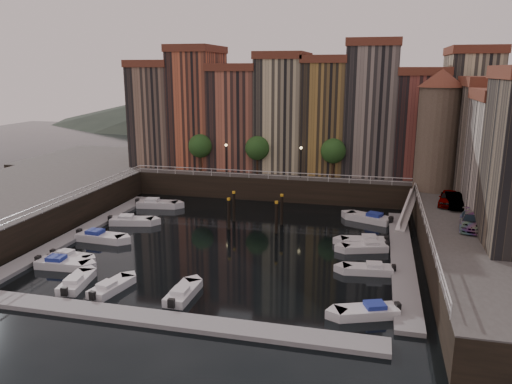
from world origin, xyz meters
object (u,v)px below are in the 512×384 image
(boat_left_2, at_px, (100,237))
(car_c, at_px, (471,222))
(corner_tower, at_px, (438,129))
(car_b, at_px, (453,201))
(boat_left_0, at_px, (62,264))
(mooring_pilings, at_px, (255,212))
(gangway, at_px, (408,208))
(car_a, at_px, (448,199))
(boat_left_1, at_px, (70,257))

(boat_left_2, relative_size, car_c, 1.09)
(corner_tower, bearing_deg, car_b, -80.74)
(boat_left_0, distance_m, car_c, 35.88)
(boat_left_0, xyz_separation_m, car_b, (33.74, 17.01, 3.34))
(corner_tower, relative_size, mooring_pilings, 2.35)
(gangway, height_order, car_a, car_a)
(gangway, distance_m, boat_left_1, 35.22)
(gangway, bearing_deg, mooring_pilings, -162.83)
(car_a, distance_m, car_c, 7.84)
(corner_tower, distance_m, boat_left_2, 38.68)
(corner_tower, bearing_deg, boat_left_1, -145.02)
(boat_left_1, height_order, car_b, car_b)
(mooring_pilings, height_order, car_a, car_a)
(corner_tower, relative_size, gangway, 1.66)
(car_a, relative_size, car_c, 0.94)
(boat_left_0, bearing_deg, corner_tower, 33.67)
(corner_tower, bearing_deg, boat_left_0, -142.76)
(corner_tower, bearing_deg, car_a, -83.08)
(mooring_pilings, bearing_deg, car_a, 7.07)
(boat_left_0, distance_m, boat_left_2, 7.10)
(mooring_pilings, height_order, boat_left_2, mooring_pilings)
(boat_left_2, bearing_deg, corner_tower, 31.09)
(gangway, bearing_deg, car_a, -33.89)
(boat_left_1, bearing_deg, corner_tower, 40.91)
(boat_left_0, xyz_separation_m, boat_left_1, (-0.35, 1.72, -0.05))
(boat_left_0, bearing_deg, boat_left_1, 98.03)
(gangway, distance_m, car_b, 5.53)
(mooring_pilings, relative_size, boat_left_0, 1.21)
(gangway, bearing_deg, boat_left_2, -156.46)
(car_b, distance_m, car_c, 7.13)
(boat_left_2, bearing_deg, boat_left_0, -82.73)
(corner_tower, xyz_separation_m, gangway, (-2.90, -4.50, -8.28))
(corner_tower, xyz_separation_m, mooring_pilings, (-19.04, -9.49, -8.54))
(boat_left_1, bearing_deg, gangway, 37.61)
(corner_tower, distance_m, car_b, 10.13)
(car_a, bearing_deg, boat_left_2, -152.20)
(gangway, distance_m, car_a, 4.88)
(corner_tower, relative_size, car_c, 2.89)
(corner_tower, xyz_separation_m, boat_left_0, (-32.49, -24.70, -9.82))
(car_c, bearing_deg, gangway, 123.35)
(corner_tower, relative_size, car_b, 3.18)
(corner_tower, distance_m, boat_left_1, 41.28)
(mooring_pilings, xyz_separation_m, car_a, (19.89, 2.47, 2.11))
(gangway, xyz_separation_m, mooring_pilings, (-16.14, -4.99, -0.27))
(car_b, bearing_deg, corner_tower, 92.89)
(corner_tower, xyz_separation_m, boat_left_2, (-33.02, -17.62, -9.80))
(car_b, bearing_deg, car_a, 114.75)
(boat_left_0, height_order, car_b, car_b)
(boat_left_2, height_order, car_a, car_a)
(mooring_pilings, bearing_deg, boat_left_1, -135.65)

